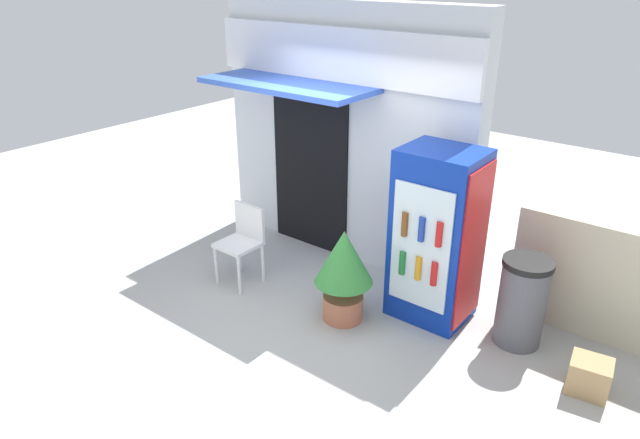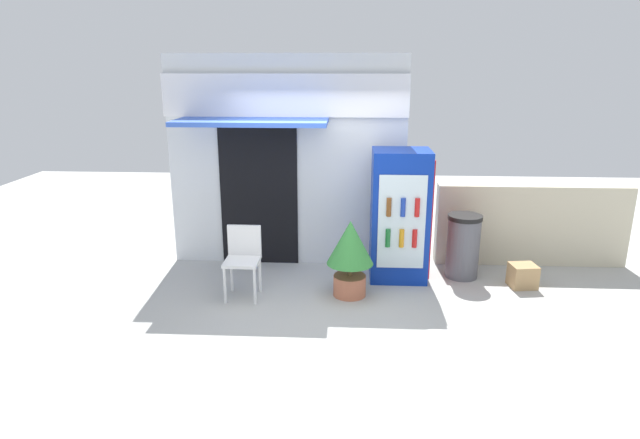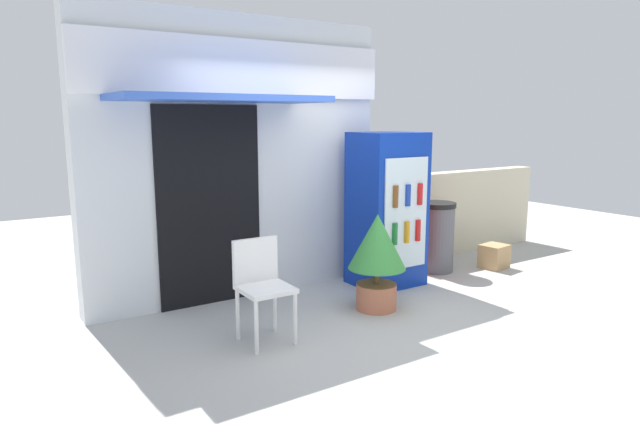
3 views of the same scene
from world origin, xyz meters
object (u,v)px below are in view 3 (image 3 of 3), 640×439
object	(u,v)px
drink_cooler	(388,210)
cardboard_box	(494,256)
potted_plant_near_shop	(377,252)
plastic_chair	(261,281)
trash_bin	(436,237)

from	to	relation	value
drink_cooler	cardboard_box	world-z (taller)	drink_cooler
drink_cooler	cardboard_box	size ratio (longest dim) A/B	5.41
potted_plant_near_shop	plastic_chair	bearing A→B (deg)	-177.37
drink_cooler	potted_plant_near_shop	distance (m)	0.96
drink_cooler	plastic_chair	distance (m)	2.14
drink_cooler	plastic_chair	xyz separation A→B (m)	(-2.00, -0.69, -0.35)
plastic_chair	potted_plant_near_shop	distance (m)	1.34
drink_cooler	potted_plant_near_shop	world-z (taller)	drink_cooler
drink_cooler	plastic_chair	world-z (taller)	drink_cooler
drink_cooler	potted_plant_near_shop	size ratio (longest dim) A/B	1.79
plastic_chair	potted_plant_near_shop	xyz separation A→B (m)	(1.34, 0.06, 0.06)
trash_bin	cardboard_box	xyz separation A→B (m)	(0.73, -0.32, -0.29)
potted_plant_near_shop	trash_bin	size ratio (longest dim) A/B	1.12
plastic_chair	cardboard_box	distance (m)	3.66
cardboard_box	plastic_chair	bearing A→B (deg)	-172.85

